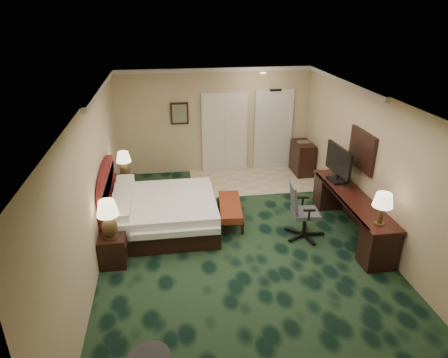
{
  "coord_description": "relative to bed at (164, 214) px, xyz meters",
  "views": [
    {
      "loc": [
        -1.23,
        -6.17,
        4.14
      ],
      "look_at": [
        -0.23,
        0.6,
        1.12
      ],
      "focal_mm": 32.0,
      "sensor_mm": 36.0,
      "label": 1
    }
  ],
  "objects": [
    {
      "name": "floor",
      "position": [
        1.39,
        -0.87,
        -0.32
      ],
      "size": [
        5.0,
        7.5,
        0.0
      ],
      "primitive_type": "cube",
      "color": "black",
      "rests_on": "ground"
    },
    {
      "name": "ceiling",
      "position": [
        1.39,
        -0.87,
        2.38
      ],
      "size": [
        5.0,
        7.5,
        0.0
      ],
      "primitive_type": "cube",
      "color": "white",
      "rests_on": "wall_back"
    },
    {
      "name": "wall_back",
      "position": [
        1.39,
        2.88,
        1.03
      ],
      "size": [
        5.0,
        0.0,
        2.7
      ],
      "primitive_type": "cube",
      "color": "#C9BA93",
      "rests_on": "ground"
    },
    {
      "name": "wall_front",
      "position": [
        1.39,
        -4.62,
        1.03
      ],
      "size": [
        5.0,
        0.0,
        2.7
      ],
      "primitive_type": "cube",
      "color": "#C9BA93",
      "rests_on": "ground"
    },
    {
      "name": "wall_left",
      "position": [
        -1.11,
        -0.87,
        1.03
      ],
      "size": [
        0.0,
        7.5,
        2.7
      ],
      "primitive_type": "cube",
      "color": "#C9BA93",
      "rests_on": "ground"
    },
    {
      "name": "wall_right",
      "position": [
        3.89,
        -0.87,
        1.03
      ],
      "size": [
        0.0,
        7.5,
        2.7
      ],
      "primitive_type": "cube",
      "color": "#C9BA93",
      "rests_on": "ground"
    },
    {
      "name": "crown_molding",
      "position": [
        1.39,
        -0.87,
        2.33
      ],
      "size": [
        5.0,
        7.5,
        0.1
      ],
      "primitive_type": null,
      "color": "silver",
      "rests_on": "wall_back"
    },
    {
      "name": "tile_patch",
      "position": [
        2.29,
        2.03,
        -0.32
      ],
      "size": [
        3.2,
        1.7,
        0.01
      ],
      "primitive_type": "cube",
      "color": "#CBB48F",
      "rests_on": "ground"
    },
    {
      "name": "headboard",
      "position": [
        -1.05,
        0.13,
        0.38
      ],
      "size": [
        0.12,
        2.0,
        1.4
      ],
      "primitive_type": null,
      "color": "#4C0A14",
      "rests_on": "ground"
    },
    {
      "name": "entry_door",
      "position": [
        2.94,
        2.85,
        0.73
      ],
      "size": [
        1.02,
        0.06,
        2.18
      ],
      "primitive_type": "cube",
      "color": "silver",
      "rests_on": "ground"
    },
    {
      "name": "closet_doors",
      "position": [
        1.64,
        2.84,
        0.73
      ],
      "size": [
        1.2,
        0.06,
        2.1
      ],
      "primitive_type": "cube",
      "color": "silver",
      "rests_on": "ground"
    },
    {
      "name": "wall_art",
      "position": [
        0.49,
        2.84,
        1.28
      ],
      "size": [
        0.45,
        0.06,
        0.55
      ],
      "primitive_type": "cube",
      "color": "slate",
      "rests_on": "wall_back"
    },
    {
      "name": "wall_mirror",
      "position": [
        3.85,
        -0.27,
        1.23
      ],
      "size": [
        0.05,
        0.95,
        0.75
      ],
      "primitive_type": "cube",
      "color": "white",
      "rests_on": "wall_right"
    },
    {
      "name": "bed",
      "position": [
        0.0,
        0.0,
        0.0
      ],
      "size": [
        2.03,
        1.88,
        0.64
      ],
      "primitive_type": "cube",
      "color": "white",
      "rests_on": "ground"
    },
    {
      "name": "nightstand_near",
      "position": [
        -0.88,
        -1.07,
        -0.05
      ],
      "size": [
        0.44,
        0.5,
        0.54
      ],
      "primitive_type": "cube",
      "color": "black",
      "rests_on": "ground"
    },
    {
      "name": "nightstand_far",
      "position": [
        -0.86,
        1.27,
        -0.02
      ],
      "size": [
        0.48,
        0.55,
        0.59
      ],
      "primitive_type": "cube",
      "color": "black",
      "rests_on": "ground"
    },
    {
      "name": "lamp_near",
      "position": [
        -0.88,
        -1.11,
        0.57
      ],
      "size": [
        0.46,
        0.46,
        0.69
      ],
      "primitive_type": null,
      "rotation": [
        0.0,
        0.0,
        0.3
      ],
      "color": "black",
      "rests_on": "nightstand_near"
    },
    {
      "name": "lamp_far",
      "position": [
        -0.82,
        1.29,
        0.57
      ],
      "size": [
        0.34,
        0.34,
        0.6
      ],
      "primitive_type": null,
      "rotation": [
        0.0,
        0.0,
        0.08
      ],
      "color": "black",
      "rests_on": "nightstand_far"
    },
    {
      "name": "bed_bench",
      "position": [
        1.33,
        0.05,
        -0.11
      ],
      "size": [
        0.54,
        1.26,
        0.42
      ],
      "primitive_type": "cube",
      "rotation": [
        0.0,
        0.0,
        -0.1
      ],
      "color": "maroon",
      "rests_on": "ground"
    },
    {
      "name": "desk",
      "position": [
        3.58,
        -0.68,
        0.07
      ],
      "size": [
        0.58,
        2.7,
        0.78
      ],
      "primitive_type": "cube",
      "color": "black",
      "rests_on": "ground"
    },
    {
      "name": "tv",
      "position": [
        3.54,
        0.04,
        0.83
      ],
      "size": [
        0.14,
        0.97,
        0.75
      ],
      "primitive_type": "cube",
      "rotation": [
        0.0,
        0.0,
        0.06
      ],
      "color": "black",
      "rests_on": "desk"
    },
    {
      "name": "desk_lamp",
      "position": [
        3.55,
        -1.73,
        0.74
      ],
      "size": [
        0.37,
        0.37,
        0.58
      ],
      "primitive_type": null,
      "rotation": [
        0.0,
        0.0,
        -0.12
      ],
      "color": "black",
      "rests_on": "desk"
    },
    {
      "name": "desk_chair",
      "position": [
        2.65,
        -0.71,
        0.23
      ],
      "size": [
        0.7,
        0.67,
        1.1
      ],
      "primitive_type": null,
      "rotation": [
        0.0,
        0.0,
        -0.11
      ],
      "color": "#3F414B",
      "rests_on": "ground"
    },
    {
      "name": "minibar",
      "position": [
        3.61,
        2.33,
        0.1
      ],
      "size": [
        0.44,
        0.8,
        0.84
      ],
      "primitive_type": "cube",
      "color": "black",
      "rests_on": "ground"
    }
  ]
}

